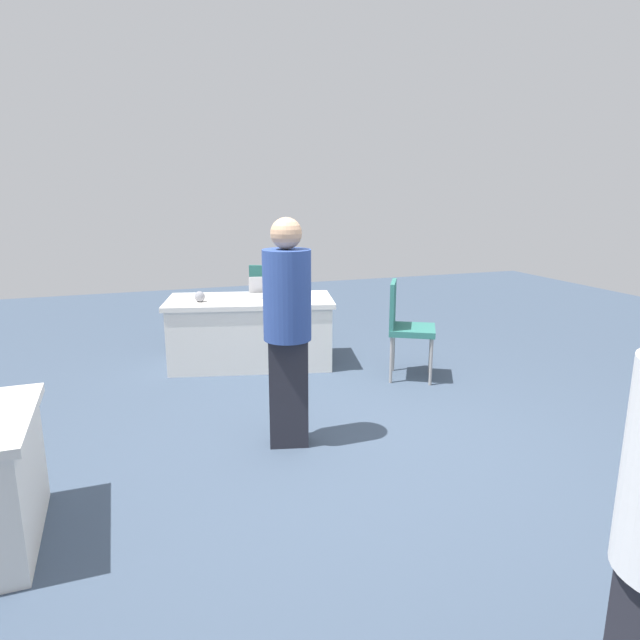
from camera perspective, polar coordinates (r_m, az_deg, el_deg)
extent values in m
plane|color=#3D4C60|center=(4.16, 2.37, -12.90)|extent=(14.40, 14.40, 0.00)
cube|color=silver|center=(5.87, -7.31, 2.00)|extent=(1.89, 1.21, 0.05)
cube|color=silver|center=(5.95, -7.21, -1.41)|extent=(1.81, 1.17, 0.67)
cylinder|color=#9E9993|center=(7.34, -6.38, 0.46)|extent=(0.03, 0.03, 0.43)
cylinder|color=#9E9993|center=(7.27, -3.45, 0.39)|extent=(0.03, 0.03, 0.43)
cylinder|color=#9E9993|center=(6.98, -7.05, -0.22)|extent=(0.03, 0.03, 0.43)
cylinder|color=#9E9993|center=(6.91, -3.98, -0.30)|extent=(0.03, 0.03, 0.43)
cube|color=#2D7066|center=(7.07, -5.26, 2.04)|extent=(0.59, 0.59, 0.06)
cube|color=#2D7066|center=(6.83, -5.63, 3.82)|extent=(0.39, 0.22, 0.45)
cylinder|color=#9E9993|center=(5.74, 11.44, -3.19)|extent=(0.03, 0.03, 0.47)
cylinder|color=#9E9993|center=(5.38, 11.49, -4.32)|extent=(0.03, 0.03, 0.47)
cylinder|color=#9E9993|center=(5.75, 7.65, -3.03)|extent=(0.03, 0.03, 0.47)
cylinder|color=#9E9993|center=(5.38, 7.43, -4.14)|extent=(0.03, 0.03, 0.47)
cube|color=#2D7066|center=(5.49, 9.61, -1.02)|extent=(0.60, 0.60, 0.06)
cube|color=#2D7066|center=(5.44, 7.61, 1.67)|extent=(0.24, 0.38, 0.45)
cube|color=#26262D|center=(4.03, -3.31, -7.54)|extent=(0.32, 0.24, 0.81)
cylinder|color=#2D478C|center=(3.83, -3.46, 2.60)|extent=(0.41, 0.41, 0.64)
sphere|color=tan|center=(3.78, -3.55, 9.00)|extent=(0.22, 0.22, 0.22)
cube|color=silver|center=(5.92, -5.83, 2.46)|extent=(0.35, 0.27, 0.02)
cube|color=#B7B7BC|center=(6.05, -5.94, 3.66)|extent=(0.32, 0.13, 0.19)
sphere|color=gray|center=(5.77, -12.44, 2.40)|extent=(0.11, 0.11, 0.11)
cube|color=red|center=(5.76, -4.01, 2.14)|extent=(0.04, 0.18, 0.01)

